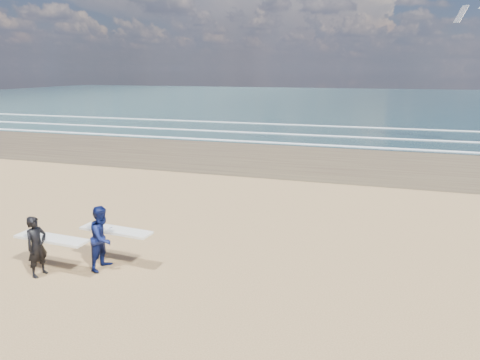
% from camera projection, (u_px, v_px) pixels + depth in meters
% --- Properties ---
extents(ocean, '(220.00, 100.00, 0.02)m').
position_uv_depth(ocean, '(452.00, 102.00, 72.69)').
color(ocean, '#193137').
rests_on(ocean, ground).
extents(surfer_near, '(2.22, 1.01, 1.71)m').
position_uv_depth(surfer_near, '(39.00, 245.00, 11.68)').
color(surfer_near, black).
rests_on(surfer_near, ground).
extents(surfer_far, '(2.23, 1.18, 1.86)m').
position_uv_depth(surfer_far, '(104.00, 237.00, 12.09)').
color(surfer_far, '#0E1850').
rests_on(surfer_far, ground).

